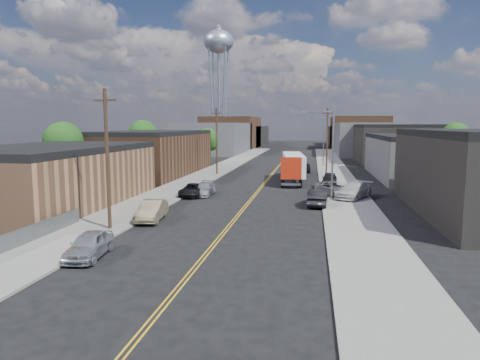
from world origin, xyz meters
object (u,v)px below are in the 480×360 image
(semi_truck, at_px, (294,165))
(car_right_lot_a, at_px, (333,189))
(car_left_b, at_px, (152,211))
(car_left_c, at_px, (192,190))
(car_right_lot_c, at_px, (330,179))
(car_ahead_truck, at_px, (302,167))
(car_left_a, at_px, (89,245))
(car_right_lot_b, at_px, (354,190))
(car_right_oncoming, at_px, (318,197))
(car_left_d, at_px, (204,189))
(water_tower, at_px, (219,46))

(semi_truck, distance_m, car_right_lot_a, 12.94)
(car_left_b, height_order, car_left_c, car_left_b)
(car_right_lot_c, height_order, car_ahead_truck, car_right_lot_c)
(car_left_a, relative_size, car_left_b, 0.92)
(semi_truck, relative_size, car_right_lot_c, 3.27)
(car_right_lot_a, relative_size, car_ahead_truck, 0.95)
(semi_truck, height_order, car_left_b, semi_truck)
(car_right_lot_b, relative_size, car_ahead_truck, 0.99)
(car_left_c, distance_m, car_right_lot_b, 16.67)
(car_left_b, bearing_deg, semi_truck, 62.21)
(car_left_a, distance_m, car_ahead_truck, 48.00)
(car_ahead_truck, bearing_deg, car_right_lot_b, -78.17)
(semi_truck, height_order, car_right_lot_c, semi_truck)
(semi_truck, xyz_separation_m, car_right_oncoming, (2.99, -17.41, -1.32))
(car_left_b, height_order, car_right_lot_c, car_right_lot_c)
(car_right_lot_a, height_order, car_ahead_truck, car_right_lot_a)
(car_left_d, bearing_deg, car_right_lot_a, 6.27)
(water_tower, relative_size, semi_truck, 2.55)
(car_left_c, height_order, car_left_d, car_left_d)
(car_right_lot_a, distance_m, car_right_lot_b, 2.44)
(car_left_a, relative_size, car_right_oncoming, 0.89)
(car_left_c, relative_size, car_right_lot_a, 0.93)
(semi_truck, height_order, car_right_lot_b, semi_truck)
(car_right_lot_c, bearing_deg, water_tower, 115.89)
(car_left_d, distance_m, car_right_lot_b, 15.58)
(car_left_d, relative_size, car_right_oncoming, 0.95)
(car_right_oncoming, xyz_separation_m, car_right_lot_c, (1.60, 13.52, 0.10))
(car_right_oncoming, bearing_deg, car_left_d, -15.67)
(car_left_a, xyz_separation_m, car_right_lot_a, (14.67, 23.52, 0.12))
(car_right_lot_c, xyz_separation_m, car_ahead_truck, (-3.70, 15.10, -0.15))
(car_left_a, relative_size, car_right_lot_b, 0.81)
(car_left_c, xyz_separation_m, car_right_lot_a, (14.67, 2.22, 0.20))
(car_left_a, xyz_separation_m, car_left_b, (0.00, 9.65, 0.04))
(water_tower, distance_m, car_left_d, 90.73)
(car_left_b, relative_size, car_right_lot_b, 0.88)
(car_left_d, bearing_deg, car_right_lot_c, 35.52)
(car_right_oncoming, xyz_separation_m, car_right_lot_a, (1.67, 5.41, 0.06))
(semi_truck, distance_m, car_right_lot_b, 15.03)
(car_left_d, bearing_deg, car_right_oncoming, -18.17)
(car_left_c, distance_m, car_right_lot_a, 14.84)
(semi_truck, relative_size, car_left_d, 3.11)
(car_right_lot_b, bearing_deg, semi_truck, 145.29)
(car_left_a, relative_size, car_left_c, 0.91)
(water_tower, height_order, car_ahead_truck, water_tower)
(car_left_a, relative_size, car_right_lot_c, 0.98)
(car_left_c, bearing_deg, car_right_lot_c, 33.35)
(car_right_oncoming, bearing_deg, car_right_lot_c, -93.84)
(car_right_lot_c, bearing_deg, car_left_b, -119.76)
(car_right_oncoming, height_order, car_right_lot_a, car_right_oncoming)
(car_right_oncoming, bearing_deg, car_right_lot_b, -129.66)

